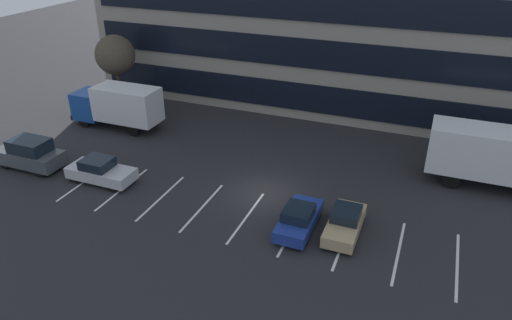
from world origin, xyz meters
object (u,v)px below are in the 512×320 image
(suv_charcoal, at_px, (30,154))
(bare_tree, at_px, (115,55))
(box_truck_white, at_px, (494,156))
(box_truck_blue, at_px, (118,105))
(sedan_tan, at_px, (345,223))
(sedan_navy, at_px, (299,219))
(sedan_silver, at_px, (101,171))

(suv_charcoal, distance_m, bare_tree, 12.38)
(box_truck_white, bearing_deg, bare_tree, 174.09)
(box_truck_blue, bearing_deg, bare_tree, 124.40)
(sedan_tan, relative_size, suv_charcoal, 0.86)
(box_truck_blue, xyz_separation_m, suv_charcoal, (-1.46, -7.85, -0.92))
(sedan_tan, xyz_separation_m, sedan_navy, (-2.39, -0.59, 0.02))
(suv_charcoal, height_order, sedan_navy, suv_charcoal)
(suv_charcoal, bearing_deg, sedan_silver, 1.94)
(bare_tree, bearing_deg, sedan_navy, -30.74)
(sedan_navy, relative_size, bare_tree, 0.64)
(box_truck_blue, bearing_deg, box_truck_white, 1.82)
(box_truck_blue, xyz_separation_m, sedan_tan, (19.77, -7.41, -1.26))
(box_truck_blue, relative_size, sedan_navy, 1.82)
(box_truck_white, height_order, sedan_navy, box_truck_white)
(suv_charcoal, relative_size, bare_tree, 0.73)
(box_truck_white, xyz_separation_m, box_truck_blue, (-27.04, -0.86, -0.19))
(bare_tree, bearing_deg, sedan_silver, -59.59)
(box_truck_white, relative_size, sedan_navy, 2.00)
(bare_tree, bearing_deg, box_truck_white, -5.91)
(box_truck_blue, relative_size, sedan_silver, 1.69)
(box_truck_white, height_order, bare_tree, bare_tree)
(box_truck_white, distance_m, sedan_silver, 24.50)
(sedan_tan, relative_size, bare_tree, 0.63)
(box_truck_blue, distance_m, sedan_navy, 19.18)
(sedan_silver, height_order, sedan_navy, sedan_silver)
(box_truck_blue, xyz_separation_m, sedan_silver, (4.11, -7.66, -1.19))
(sedan_silver, height_order, bare_tree, bare_tree)
(sedan_tan, xyz_separation_m, suv_charcoal, (-21.22, -0.44, 0.34))
(sedan_silver, relative_size, suv_charcoal, 0.95)
(sedan_tan, height_order, suv_charcoal, suv_charcoal)
(box_truck_white, xyz_separation_m, suv_charcoal, (-28.50, -8.71, -1.11))
(box_truck_blue, height_order, suv_charcoal, box_truck_blue)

